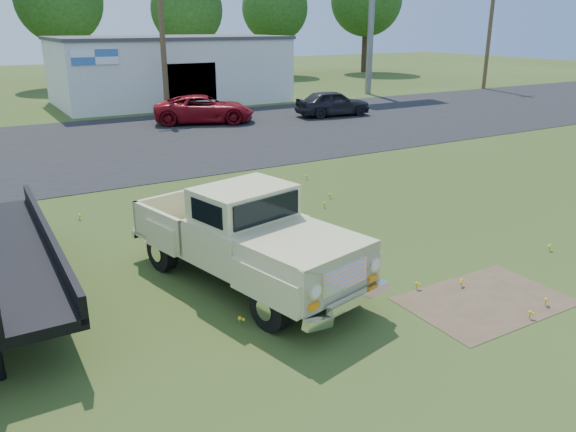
% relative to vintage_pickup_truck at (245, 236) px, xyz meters
% --- Properties ---
extents(ground, '(140.00, 140.00, 0.00)m').
position_rel_vintage_pickup_truck_xyz_m(ground, '(1.99, 0.02, -1.00)').
color(ground, '#314516').
rests_on(ground, ground).
extents(asphalt_lot, '(90.00, 14.00, 0.02)m').
position_rel_vintage_pickup_truck_xyz_m(asphalt_lot, '(1.99, 15.02, -1.00)').
color(asphalt_lot, black).
rests_on(asphalt_lot, ground).
extents(dirt_patch_a, '(3.00, 2.00, 0.01)m').
position_rel_vintage_pickup_truck_xyz_m(dirt_patch_a, '(3.49, -2.98, -1.00)').
color(dirt_patch_a, brown).
rests_on(dirt_patch_a, ground).
extents(dirt_patch_b, '(2.20, 1.60, 0.01)m').
position_rel_vintage_pickup_truck_xyz_m(dirt_patch_b, '(-0.01, 3.52, -1.00)').
color(dirt_patch_b, brown).
rests_on(dirt_patch_b, ground).
extents(commercial_building, '(14.20, 8.20, 4.15)m').
position_rel_vintage_pickup_truck_xyz_m(commercial_building, '(7.99, 27.01, 1.10)').
color(commercial_building, silver).
rests_on(commercial_building, ground).
extents(utility_pole_mid, '(1.60, 0.30, 9.00)m').
position_rel_vintage_pickup_truck_xyz_m(utility_pole_mid, '(5.99, 22.02, 3.60)').
color(utility_pole_mid, '#4B3222').
rests_on(utility_pole_mid, ground).
extents(utility_pole_east, '(1.60, 0.30, 9.00)m').
position_rel_vintage_pickup_truck_xyz_m(utility_pole_east, '(31.99, 22.02, 3.60)').
color(utility_pole_east, '#4B3222').
rests_on(utility_pole_east, ground).
extents(treeline_d, '(6.72, 6.72, 10.00)m').
position_rel_vintage_pickup_truck_xyz_m(treeline_d, '(3.99, 40.52, 5.62)').
color(treeline_d, '#372619').
rests_on(treeline_d, ground).
extents(treeline_e, '(6.08, 6.08, 9.04)m').
position_rel_vintage_pickup_truck_xyz_m(treeline_e, '(13.99, 39.02, 4.98)').
color(treeline_e, '#372619').
rests_on(treeline_e, ground).
extents(treeline_f, '(6.40, 6.40, 9.52)m').
position_rel_vintage_pickup_truck_xyz_m(treeline_f, '(23.99, 41.52, 5.30)').
color(treeline_f, '#372619').
rests_on(treeline_f, ground).
extents(vintage_pickup_truck, '(3.33, 5.85, 2.00)m').
position_rel_vintage_pickup_truck_xyz_m(vintage_pickup_truck, '(0.00, 0.00, 0.00)').
color(vintage_pickup_truck, tan).
rests_on(vintage_pickup_truck, ground).
extents(red_pickup, '(5.59, 4.10, 1.41)m').
position_rel_vintage_pickup_truck_xyz_m(red_pickup, '(6.65, 18.11, -0.29)').
color(red_pickup, maroon).
rests_on(red_pickup, ground).
extents(dark_sedan, '(4.33, 2.19, 1.41)m').
position_rel_vintage_pickup_truck_xyz_m(dark_sedan, '(13.69, 16.66, -0.29)').
color(dark_sedan, black).
rests_on(dark_sedan, ground).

